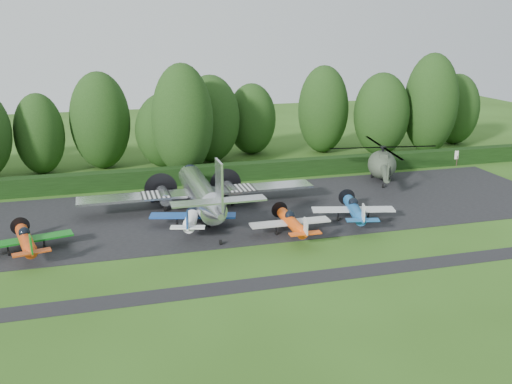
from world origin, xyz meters
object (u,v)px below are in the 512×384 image
object	(u,v)px
light_plane_orange	(292,222)
light_plane_blue	(354,209)
transport_plane	(201,192)
sign_board	(445,156)
light_plane_red	(26,240)
helicopter	(382,162)
light_plane_white	(192,215)

from	to	relation	value
light_plane_orange	light_plane_blue	bearing A→B (deg)	13.31
transport_plane	sign_board	distance (m)	34.73
light_plane_orange	light_plane_blue	distance (m)	6.82
light_plane_red	sign_board	distance (m)	51.17
light_plane_orange	helicopter	size ratio (longest dim) A/B	0.51
light_plane_blue	helicopter	xyz separation A→B (m)	(9.16, 12.25, 0.95)
light_plane_white	light_plane_orange	distance (m)	8.94
transport_plane	light_plane_white	size ratio (longest dim) A/B	2.86
transport_plane	helicopter	world-z (taller)	transport_plane
light_plane_blue	light_plane_orange	bearing A→B (deg)	179.95
light_plane_white	helicopter	distance (m)	25.90
helicopter	sign_board	size ratio (longest dim) A/B	4.20
light_plane_red	light_plane_white	world-z (taller)	light_plane_white
light_plane_orange	light_plane_blue	world-z (taller)	light_plane_blue
light_plane_blue	light_plane_red	bearing A→B (deg)	166.30
transport_plane	light_plane_orange	bearing A→B (deg)	-49.93
light_plane_blue	sign_board	bearing A→B (deg)	25.37
helicopter	light_plane_blue	bearing A→B (deg)	-150.59
transport_plane	helicopter	bearing A→B (deg)	15.45
light_plane_orange	helicopter	world-z (taller)	helicopter
light_plane_white	sign_board	distance (m)	37.54
light_plane_orange	light_plane_blue	xyz separation A→B (m)	(6.62, 1.61, 0.08)
transport_plane	light_plane_blue	bearing A→B (deg)	-25.04
light_plane_orange	sign_board	bearing A→B (deg)	33.51
light_plane_red	light_plane_white	distance (m)	13.88
helicopter	light_plane_white	bearing A→B (deg)	178.98
light_plane_orange	sign_board	distance (m)	32.17
light_plane_red	light_plane_blue	world-z (taller)	light_plane_blue
sign_board	transport_plane	bearing A→B (deg)	-174.97
light_plane_white	light_plane_blue	bearing A→B (deg)	-23.63
light_plane_white	helicopter	world-z (taller)	helicopter
light_plane_blue	helicopter	distance (m)	15.32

